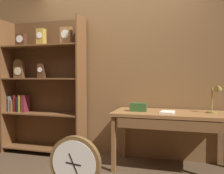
# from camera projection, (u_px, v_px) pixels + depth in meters

# --- Properties ---
(back_wood_panel) EXTENTS (4.80, 0.05, 2.60)m
(back_wood_panel) POSITION_uv_depth(u_px,v_px,m) (118.00, 70.00, 3.70)
(back_wood_panel) COLOR brown
(back_wood_panel) RESTS_ON ground
(bookshelf) EXTENTS (1.32, 0.36, 2.09)m
(bookshelf) POSITION_uv_depth(u_px,v_px,m) (42.00, 86.00, 3.84)
(bookshelf) COLOR brown
(bookshelf) RESTS_ON ground
(workbench) EXTENTS (1.49, 0.66, 0.75)m
(workbench) POSITION_uv_depth(u_px,v_px,m) (171.00, 119.00, 3.09)
(workbench) COLOR brown
(workbench) RESTS_ON ground
(desk_lamp) EXTENTS (0.19, 0.18, 0.38)m
(desk_lamp) POSITION_uv_depth(u_px,v_px,m) (215.00, 97.00, 3.00)
(desk_lamp) COLOR olive
(desk_lamp) RESTS_ON workbench
(toolbox_small) EXTENTS (0.22, 0.11, 0.11)m
(toolbox_small) POSITION_uv_depth(u_px,v_px,m) (138.00, 107.00, 3.19)
(toolbox_small) COLOR #2D5123
(toolbox_small) RESTS_ON workbench
(open_repair_manual) EXTENTS (0.19, 0.24, 0.02)m
(open_repair_manual) POSITION_uv_depth(u_px,v_px,m) (167.00, 112.00, 3.02)
(open_repair_manual) COLOR silver
(open_repair_manual) RESTS_ON workbench
(round_clock_large) EXTENTS (0.55, 0.11, 0.59)m
(round_clock_large) POSITION_uv_depth(u_px,v_px,m) (75.00, 164.00, 2.49)
(round_clock_large) COLOR brown
(round_clock_large) RESTS_ON ground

